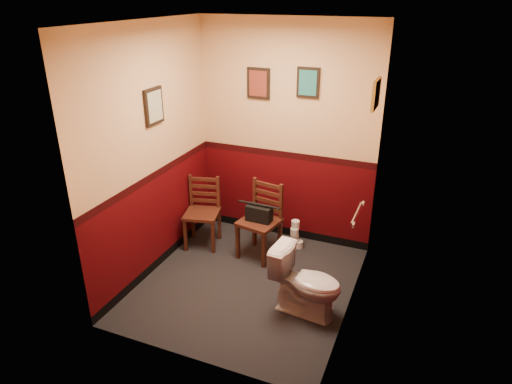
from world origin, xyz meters
TOP-DOWN VIEW (x-y plane):
  - floor at (0.00, 0.00)m, footprint 2.20×2.40m
  - ceiling at (0.00, 0.00)m, footprint 2.20×2.40m
  - wall_back at (0.00, 1.20)m, footprint 2.20×0.00m
  - wall_front at (0.00, -1.20)m, footprint 2.20×0.00m
  - wall_left at (-1.10, 0.00)m, footprint 0.00×2.40m
  - wall_right at (1.10, 0.00)m, footprint 0.00×2.40m
  - grab_bar at (1.07, 0.25)m, footprint 0.05×0.56m
  - framed_print_back_a at (-0.35, 1.18)m, footprint 0.28×0.04m
  - framed_print_back_b at (0.25, 1.18)m, footprint 0.26×0.04m
  - framed_print_left at (-1.08, 0.10)m, footprint 0.04×0.30m
  - framed_print_right at (1.08, 0.60)m, footprint 0.04×0.34m
  - toilet at (0.72, -0.21)m, footprint 0.73×0.46m
  - toilet_brush at (0.94, -0.20)m, footprint 0.10×0.10m
  - chair_left at (-0.86, 0.61)m, footprint 0.49×0.49m
  - chair_right at (-0.09, 0.63)m, footprint 0.50×0.50m
  - handbag at (-0.10, 0.59)m, footprint 0.30×0.16m
  - tp_stack at (0.24, 0.94)m, footprint 0.21×0.13m

SIDE VIEW (x-z plane):
  - floor at x=0.00m, z-range 0.00..0.00m
  - toilet_brush at x=0.94m, z-range -0.13..0.25m
  - tp_stack at x=0.24m, z-range -0.03..0.34m
  - toilet at x=0.72m, z-range 0.00..0.69m
  - chair_left at x=-0.86m, z-range 0.00..0.87m
  - chair_right at x=-0.09m, z-range 0.00..0.91m
  - handbag at x=-0.10m, z-range 0.46..0.68m
  - grab_bar at x=1.07m, z-range 0.92..0.98m
  - wall_back at x=0.00m, z-range 0.00..2.70m
  - wall_front at x=0.00m, z-range 0.00..2.70m
  - wall_left at x=-1.10m, z-range 0.00..2.70m
  - wall_right at x=1.10m, z-range 0.00..2.70m
  - framed_print_left at x=-1.08m, z-range 1.66..2.04m
  - framed_print_back_a at x=-0.35m, z-range 1.77..2.13m
  - framed_print_back_b at x=0.25m, z-range 1.83..2.17m
  - framed_print_right at x=1.08m, z-range 1.91..2.19m
  - ceiling at x=0.00m, z-range 2.70..2.70m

